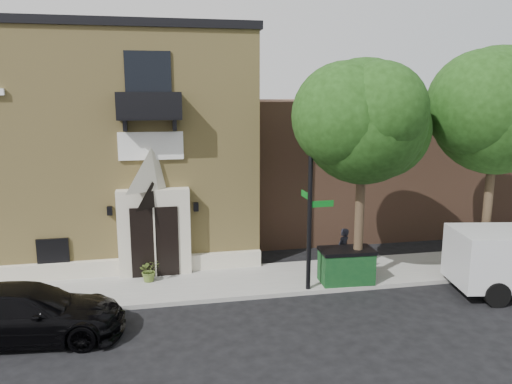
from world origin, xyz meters
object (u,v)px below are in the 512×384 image
black_sedan (26,313)px  fire_hydrant (337,273)px  dumpster (346,265)px  street_sign (310,207)px  pedestrian_near (343,250)px

black_sedan → fire_hydrant: bearing=-74.3°
black_sedan → dumpster: (10.16, 1.92, 0.00)m
dumpster → street_sign: bearing=-165.3°
street_sign → pedestrian_near: bearing=35.4°
black_sedan → pedestrian_near: size_ratio=3.17×
street_sign → fire_hydrant: bearing=11.2°
black_sedan → dumpster: 10.34m
dumpster → pedestrian_near: (0.27, 1.03, 0.22)m
fire_hydrant → pedestrian_near: (0.63, 1.08, 0.44)m
street_sign → fire_hydrant: size_ratio=7.09×
street_sign → pedestrian_near: (1.75, 1.34, -2.06)m
fire_hydrant → dumpster: dumpster is taller
fire_hydrant → pedestrian_near: size_ratio=0.48×
dumpster → black_sedan: bearing=-166.6°
black_sedan → fire_hydrant: (9.79, 1.86, -0.22)m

